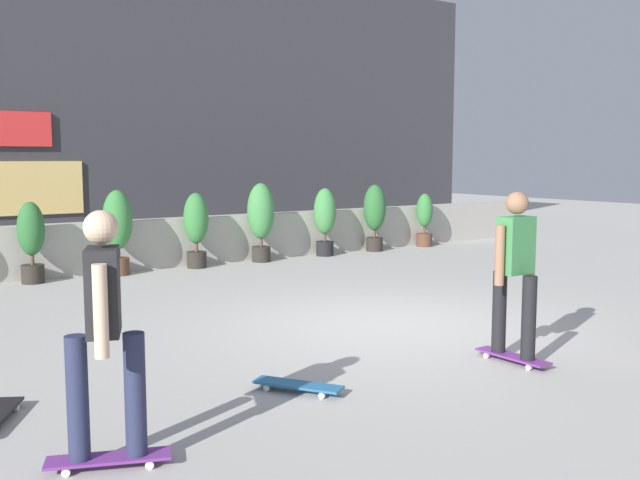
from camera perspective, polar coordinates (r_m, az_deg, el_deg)
The scene contains 13 objects.
ground_plane at distance 8.85m, azimuth 5.56°, elevation -6.71°, with size 48.00×48.00×0.00m, color #B2AFA8.
planter_wall at distance 13.84m, azimuth -10.64°, elevation -0.10°, with size 18.00×0.40×0.90m, color #B2ADA3.
building_backdrop at distance 17.52m, azimuth -16.28°, elevation 10.29°, with size 20.00×2.08×6.50m.
potted_plant_2 at distance 12.49m, azimuth -21.88°, elevation 0.16°, with size 0.43×0.43×1.32m.
potted_plant_3 at distance 12.86m, azimuth -15.72°, elevation 1.08°, with size 0.50×0.50×1.47m.
potted_plant_4 at distance 13.41m, azimuth -9.77°, elevation 1.16°, with size 0.46×0.46×1.38m.
potted_plant_5 at distance 14.03m, azimuth -4.70°, elevation 1.90°, with size 0.53×0.53×1.53m.
potted_plant_6 at distance 14.85m, azimuth 0.39°, elevation 1.81°, with size 0.46×0.46×1.40m.
potted_plant_7 at distance 15.64m, azimuth 4.35°, elevation 2.15°, with size 0.49×0.49×1.44m.
potted_plant_8 at distance 16.61m, azimuth 8.27°, elevation 1.71°, with size 0.37×0.37×1.21m.
skater_far_right at distance 7.29m, azimuth 15.19°, elevation -2.23°, with size 0.56×0.81×1.70m.
skater_by_wall_right at distance 4.85m, azimuth -16.70°, elevation -6.64°, with size 0.82×0.53×1.70m.
skateboard_near_camera at distance 6.37m, azimuth -1.77°, elevation -11.40°, with size 0.60×0.78×0.08m.
Camera 1 is at (-5.57, -6.57, 2.02)m, focal length 40.44 mm.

